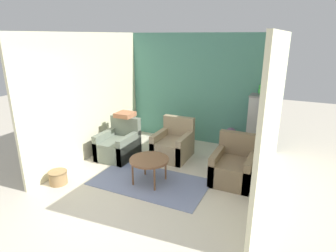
# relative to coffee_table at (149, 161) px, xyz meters

# --- Properties ---
(ground_plane) EXTENTS (20.00, 20.00, 0.00)m
(ground_plane) POSITION_rel_coffee_table_xyz_m (0.09, -1.24, -0.44)
(ground_plane) COLOR beige
(ground_plane) RESTS_ON ground
(wall_back_accent) EXTENTS (3.91, 0.06, 2.72)m
(wall_back_accent) POSITION_rel_coffee_table_xyz_m (0.09, 2.53, 0.92)
(wall_back_accent) COLOR #4C897A
(wall_back_accent) RESTS_ON ground_plane
(wall_left) EXTENTS (0.06, 3.74, 2.72)m
(wall_left) POSITION_rel_coffee_table_xyz_m (-1.84, 0.63, 0.92)
(wall_left) COLOR beige
(wall_left) RESTS_ON ground_plane
(wall_right) EXTENTS (0.06, 3.74, 2.72)m
(wall_right) POSITION_rel_coffee_table_xyz_m (2.01, 0.63, 0.92)
(wall_right) COLOR beige
(wall_right) RESTS_ON ground_plane
(area_rug) EXTENTS (2.16, 1.18, 0.01)m
(area_rug) POSITION_rel_coffee_table_xyz_m (0.00, 0.00, -0.44)
(area_rug) COLOR slate
(area_rug) RESTS_ON ground_plane
(coffee_table) EXTENTS (0.73, 0.73, 0.49)m
(coffee_table) POSITION_rel_coffee_table_xyz_m (0.00, 0.00, 0.00)
(coffee_table) COLOR brown
(coffee_table) RESTS_ON ground_plane
(armchair_left) EXTENTS (0.74, 0.85, 0.88)m
(armchair_left) POSITION_rel_coffee_table_xyz_m (-1.20, 0.73, -0.16)
(armchair_left) COLOR slate
(armchair_left) RESTS_ON ground_plane
(armchair_right) EXTENTS (0.74, 0.85, 0.88)m
(armchair_right) POSITION_rel_coffee_table_xyz_m (1.41, 0.74, -0.16)
(armchair_right) COLOR #7A664C
(armchair_right) RESTS_ON ground_plane
(armchair_middle) EXTENTS (0.74, 0.85, 0.88)m
(armchair_middle) POSITION_rel_coffee_table_xyz_m (-0.08, 1.27, -0.16)
(armchair_middle) COLOR #9E896B
(armchair_middle) RESTS_ON ground_plane
(birdcage) EXTENTS (0.45, 0.45, 1.43)m
(birdcage) POSITION_rel_coffee_table_xyz_m (1.59, 2.13, 0.26)
(birdcage) COLOR slate
(birdcage) RESTS_ON ground_plane
(parrot) EXTENTS (0.11, 0.20, 0.24)m
(parrot) POSITION_rel_coffee_table_xyz_m (1.59, 2.13, 1.09)
(parrot) COLOR green
(parrot) RESTS_ON birdcage
(potted_plant) EXTENTS (0.28, 0.25, 0.63)m
(potted_plant) POSITION_rel_coffee_table_xyz_m (1.04, 2.04, -0.09)
(potted_plant) COLOR #66605B
(potted_plant) RESTS_ON ground_plane
(wicker_basket) EXTENTS (0.34, 0.34, 0.25)m
(wicker_basket) POSITION_rel_coffee_table_xyz_m (-1.53, -0.76, -0.31)
(wicker_basket) COLOR #A37F51
(wicker_basket) RESTS_ON ground_plane
(throw_pillow) EXTENTS (0.39, 0.39, 0.10)m
(throw_pillow) POSITION_rel_coffee_table_xyz_m (-1.20, 1.05, 0.48)
(throw_pillow) COLOR #B2704C
(throw_pillow) RESTS_ON armchair_left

